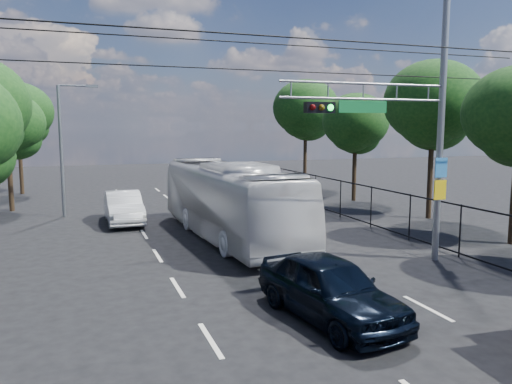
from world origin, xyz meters
name	(u,v)px	position (x,y,z in m)	size (l,w,h in m)	color
lane_markings	(220,238)	(0.00, 14.00, 0.01)	(6.12, 38.00, 0.01)	beige
signal_mast	(413,115)	(5.28, 7.99, 5.24)	(6.43, 0.39, 9.50)	slate
streetlight_left	(64,144)	(-6.33, 22.00, 3.94)	(2.09, 0.22, 7.08)	slate
utility_wires	(261,51)	(0.00, 8.83, 7.23)	(22.00, 5.04, 0.74)	black
fence_right	(393,212)	(7.60, 12.17, 1.03)	(0.06, 34.03, 2.00)	black
tree_right_c	(433,109)	(11.82, 15.02, 5.73)	(5.10, 5.10, 8.29)	black
tree_right_d	(356,127)	(11.42, 22.02, 4.85)	(4.32, 4.32, 7.02)	black
tree_right_e	(306,113)	(11.62, 30.02, 5.94)	(5.28, 5.28, 8.58)	black
tree_left_d	(7,129)	(-9.38, 25.02, 4.72)	(4.20, 4.20, 6.83)	black
tree_left_e	(18,117)	(-9.58, 33.02, 5.53)	(4.92, 4.92, 7.99)	black
navy_hatchback	(330,288)	(0.16, 4.22, 0.81)	(1.92, 4.78, 1.63)	black
white_bus	(229,200)	(0.45, 14.11, 1.66)	(2.79, 11.91, 3.32)	silver
white_van	(124,207)	(-3.61, 19.15, 0.79)	(1.67, 4.80, 1.58)	silver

